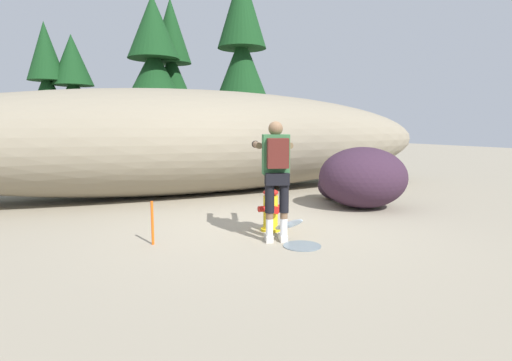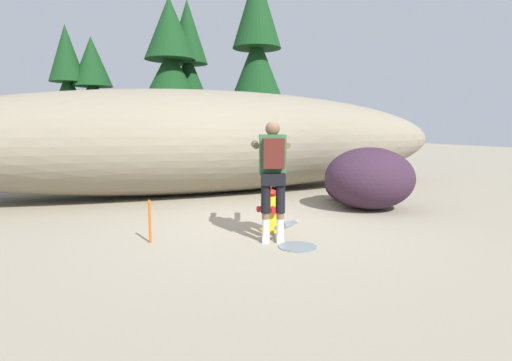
% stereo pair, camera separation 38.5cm
% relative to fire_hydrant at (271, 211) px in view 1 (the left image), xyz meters
% --- Properties ---
extents(ground_plane, '(56.00, 56.00, 0.04)m').
position_rel_fire_hydrant_xyz_m(ground_plane, '(-0.03, 0.16, -0.34)').
color(ground_plane, gray).
extents(dirt_embankment, '(13.57, 3.20, 2.46)m').
position_rel_fire_hydrant_xyz_m(dirt_embankment, '(-0.03, 4.06, 0.91)').
color(dirt_embankment, gray).
rests_on(dirt_embankment, ground_plane).
extents(fire_hydrant, '(0.40, 0.35, 0.70)m').
position_rel_fire_hydrant_xyz_m(fire_hydrant, '(0.00, 0.00, 0.00)').
color(fire_hydrant, gold).
rests_on(fire_hydrant, ground_plane).
extents(hydrant_water_jet, '(0.51, 1.04, 0.40)m').
position_rel_fire_hydrant_xyz_m(hydrant_water_jet, '(0.00, -0.64, -0.16)').
color(hydrant_water_jet, silver).
rests_on(hydrant_water_jet, ground_plane).
extents(utility_worker, '(0.71, 1.04, 1.66)m').
position_rel_fire_hydrant_xyz_m(utility_worker, '(-0.17, -0.48, 0.74)').
color(utility_worker, beige).
rests_on(utility_worker, ground_plane).
extents(boulder_large, '(2.23, 2.18, 1.20)m').
position_rel_fire_hydrant_xyz_m(boulder_large, '(2.48, 0.87, 0.28)').
color(boulder_large, '#362132').
rests_on(boulder_large, ground_plane).
extents(boulder_mid, '(1.08, 1.04, 0.62)m').
position_rel_fire_hydrant_xyz_m(boulder_mid, '(2.56, 1.81, -0.01)').
color(boulder_mid, '#32212F').
rests_on(boulder_mid, ground_plane).
extents(pine_tree_far_left, '(2.06, 2.06, 5.41)m').
position_rel_fire_hydrant_xyz_m(pine_tree_far_left, '(-3.20, 11.88, 2.60)').
color(pine_tree_far_left, '#47331E').
rests_on(pine_tree_far_left, ground_plane).
extents(pine_tree_left, '(2.32, 2.32, 5.02)m').
position_rel_fire_hydrant_xyz_m(pine_tree_left, '(-2.32, 11.79, 2.50)').
color(pine_tree_left, '#47331E').
rests_on(pine_tree_left, ground_plane).
extents(pine_tree_center, '(2.97, 2.97, 6.45)m').
position_rel_fire_hydrant_xyz_m(pine_tree_center, '(0.46, 10.52, 3.40)').
color(pine_tree_center, '#47331E').
rests_on(pine_tree_center, ground_plane).
extents(pine_tree_right, '(2.42, 2.42, 6.58)m').
position_rel_fire_hydrant_xyz_m(pine_tree_right, '(1.27, 11.10, 3.34)').
color(pine_tree_right, '#47331E').
rests_on(pine_tree_right, ground_plane).
extents(pine_tree_far_right, '(2.74, 2.74, 7.26)m').
position_rel_fire_hydrant_xyz_m(pine_tree_far_right, '(3.29, 8.72, 3.62)').
color(pine_tree_far_right, '#47331E').
rests_on(pine_tree_far_right, ground_plane).
extents(survey_stake, '(0.04, 0.04, 0.60)m').
position_rel_fire_hydrant_xyz_m(survey_stake, '(-1.79, 0.01, -0.02)').
color(survey_stake, '#E55914').
rests_on(survey_stake, ground_plane).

